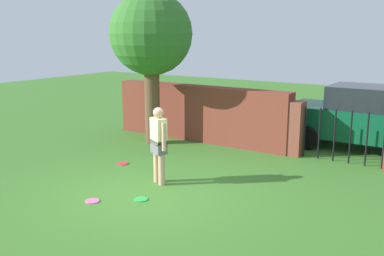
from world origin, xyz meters
name	(u,v)px	position (x,y,z in m)	size (l,w,h in m)	color
ground_plane	(149,193)	(0.00, 0.00, 0.00)	(40.00, 40.00, 0.00)	#3D7528
brick_wall	(200,113)	(-1.50, 4.22, 0.80)	(5.55, 0.50, 1.61)	brown
tree	(151,36)	(-2.44, 3.20, 3.01)	(2.27, 2.27, 4.21)	brown
person	(159,142)	(-0.19, 0.58, 0.90)	(0.50, 0.35, 1.62)	tan
fence_gate	(342,134)	(2.59, 4.22, 0.70)	(2.86, 0.44, 1.40)	brown
car	(368,118)	(2.83, 5.81, 0.86)	(4.20, 1.93, 1.72)	#0C4C2D
frisbee_pink	(92,201)	(-0.63, -0.93, 0.01)	(0.27, 0.27, 0.02)	pink
frisbee_green	(141,199)	(0.08, -0.35, 0.01)	(0.27, 0.27, 0.02)	green
frisbee_red	(123,163)	(-1.78, 1.19, 0.01)	(0.27, 0.27, 0.02)	red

